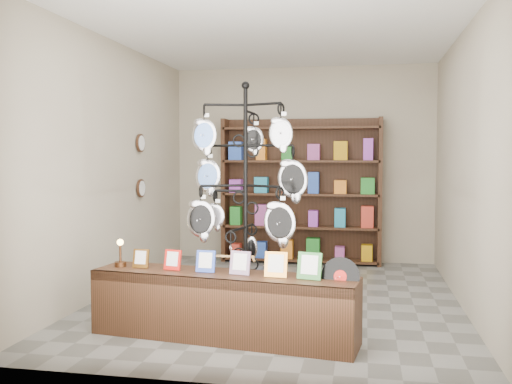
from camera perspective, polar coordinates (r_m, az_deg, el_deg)
ground at (r=6.62m, az=2.21°, el=-10.61°), size 5.00×5.00×0.00m
room_envelope at (r=6.42m, az=2.25°, el=5.61°), size 5.00×5.00×5.00m
display_tree at (r=5.40m, az=-1.05°, el=0.61°), size 1.19×1.02×2.33m
front_shelf at (r=5.17m, az=-3.32°, el=-11.29°), size 2.44×0.79×0.85m
back_shelving at (r=8.72m, az=4.51°, el=-0.34°), size 2.42×0.36×2.20m
wall_clocks at (r=7.73m, az=-11.45°, el=2.60°), size 0.03×0.24×0.84m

